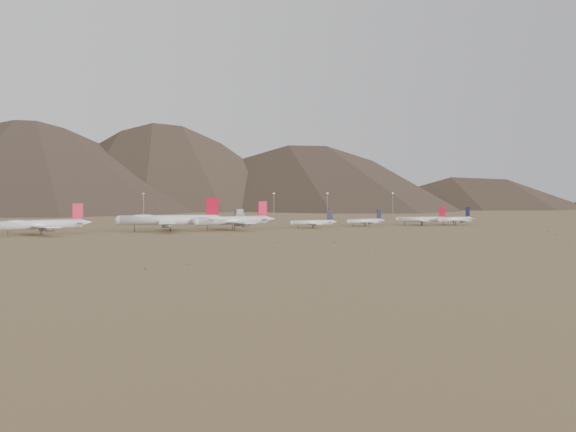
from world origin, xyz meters
name	(u,v)px	position (x,y,z in m)	size (l,w,h in m)	color
ground	(259,232)	(0.00, 0.00, 0.00)	(3000.00, 3000.00, 0.00)	#9B7D50
mountain_ridge	(84,128)	(0.00, 900.00, 150.00)	(4400.00, 1000.00, 300.00)	#4E3E2F
widebody_west	(40,224)	(-133.17, 31.53, 6.62)	(62.42, 49.62, 19.21)	white
widebody_centre	(169,220)	(-51.62, 33.58, 7.86)	(75.47, 59.35, 22.78)	white
widebody_east	(233,220)	(-7.63, 30.29, 6.84)	(65.97, 51.70, 19.82)	white
narrowbody_a	(313,222)	(54.27, 28.12, 4.17)	(38.93, 27.78, 12.85)	white
narrowbody_b	(365,221)	(102.31, 33.55, 4.06)	(37.79, 27.44, 12.51)	white
narrowbody_c	(422,219)	(149.80, 25.46, 4.85)	(43.49, 32.45, 14.94)	white
narrowbody_d	(455,219)	(177.43, 19.52, 4.63)	(42.79, 31.29, 14.25)	white
control_tower	(239,217)	(30.00, 120.00, 5.32)	(8.00, 8.00, 12.00)	gray
mast_west	(144,207)	(-46.67, 138.51, 14.20)	(2.00, 0.60, 25.70)	gray
mast_centre	(274,206)	(57.31, 108.25, 14.20)	(2.00, 0.60, 25.70)	gray
mast_east	(327,205)	(122.64, 134.35, 14.20)	(2.00, 0.60, 25.70)	gray
mast_far_east	(393,205)	(186.61, 121.88, 14.20)	(2.00, 0.60, 25.70)	gray
desert_scrub	(355,241)	(19.50, -91.21, 0.29)	(405.64, 181.03, 0.77)	olive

